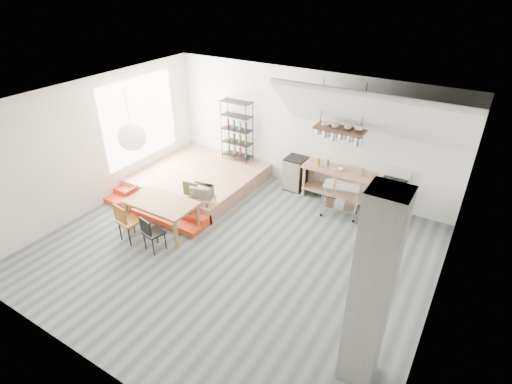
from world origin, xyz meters
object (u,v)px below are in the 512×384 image
Objects in this scene: dining_table at (161,205)px; rolling_cart at (340,196)px; stove at (391,198)px; mini_fridge at (295,173)px.

rolling_cart reaches higher than dining_table.
stove is 1.23m from rolling_cart.
mini_fridge is at bearing 145.41° from rolling_cart.
rolling_cart is 1.70m from mini_fridge.
dining_table is (-4.32, -3.36, 0.20)m from stove.
dining_table is at bearing -116.67° from mini_fridge.
stove is 5.47m from dining_table.
stove reaches higher than rolling_cart.
dining_table is 3.81m from mini_fridge.
mini_fridge is at bearing 179.04° from stove.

